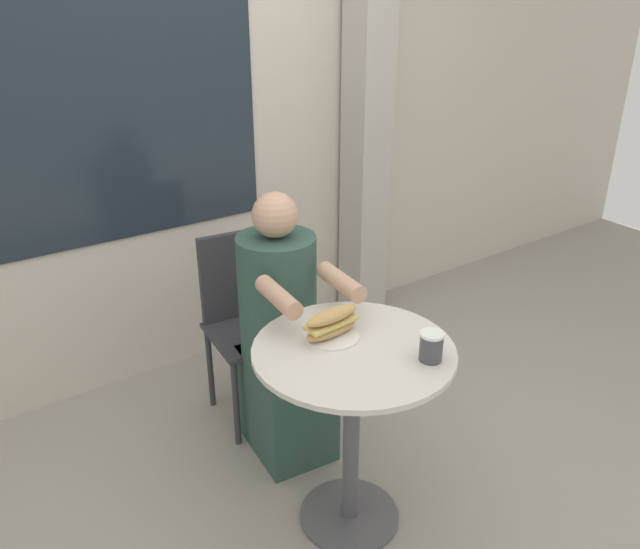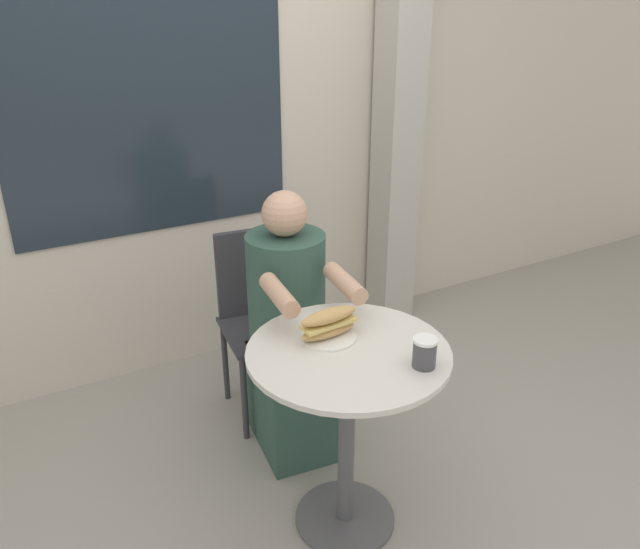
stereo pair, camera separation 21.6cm
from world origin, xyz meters
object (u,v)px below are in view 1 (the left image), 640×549
object	(u,v)px
cafe_table	(352,398)
drink_cup	(431,346)
diner_chair	(245,309)
seated_diner	(282,344)
sandwich_on_plate	(331,325)

from	to	relation	value
cafe_table	drink_cup	xyz separation A→B (m)	(0.16, -0.20, 0.26)
diner_chair	cafe_table	bearing A→B (deg)	93.03
cafe_table	seated_diner	xyz separation A→B (m)	(0.04, 0.52, -0.05)
cafe_table	drink_cup	bearing A→B (deg)	-52.18
diner_chair	drink_cup	bearing A→B (deg)	102.12
cafe_table	drink_cup	size ratio (longest dim) A/B	7.54
cafe_table	diner_chair	world-z (taller)	diner_chair
seated_diner	drink_cup	bearing A→B (deg)	105.81
diner_chair	seated_diner	world-z (taller)	seated_diner
cafe_table	sandwich_on_plate	world-z (taller)	sandwich_on_plate
drink_cup	sandwich_on_plate	bearing A→B (deg)	120.09
diner_chair	drink_cup	xyz separation A→B (m)	(0.10, -1.07, 0.29)
cafe_table	diner_chair	xyz separation A→B (m)	(0.06, 0.87, -0.03)
cafe_table	seated_diner	size ratio (longest dim) A/B	0.66
diner_chair	sandwich_on_plate	bearing A→B (deg)	91.16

